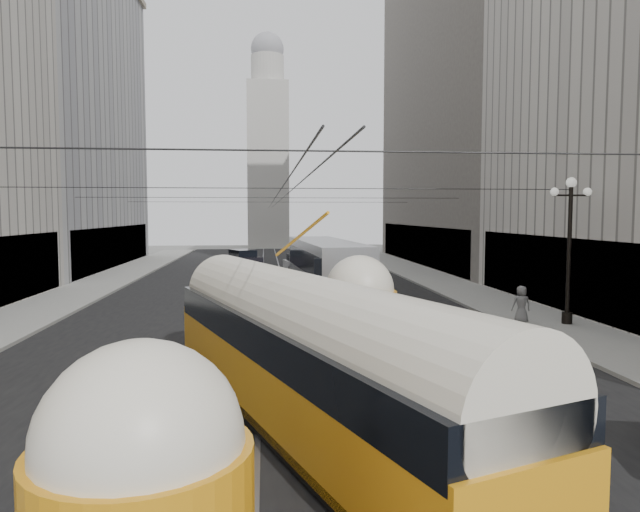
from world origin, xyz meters
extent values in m
cube|color=black|center=(0.00, 32.50, 0.00)|extent=(20.00, 85.00, 0.02)
cube|color=gray|center=(-12.00, 36.00, 0.07)|extent=(4.00, 72.00, 0.15)
cube|color=gray|center=(12.00, 36.00, 0.07)|extent=(4.00, 72.00, 0.15)
cube|color=gray|center=(-0.75, 32.50, 0.00)|extent=(0.12, 85.00, 0.04)
cube|color=gray|center=(0.75, 32.50, 0.00)|extent=(0.12, 85.00, 0.04)
cube|color=#999999|center=(-20.00, 48.00, 14.00)|extent=(12.00, 28.00, 28.00)
cube|color=black|center=(-14.05, 48.00, 2.00)|extent=(0.10, 25.20, 3.60)
cube|color=black|center=(14.05, 22.00, 2.00)|extent=(0.10, 18.00, 3.60)
cube|color=#514C47|center=(20.00, 48.00, 16.00)|extent=(12.00, 32.00, 32.00)
cube|color=black|center=(14.05, 48.00, 2.00)|extent=(0.10, 28.80, 3.60)
cube|color=#B2AFA8|center=(0.00, 80.00, 12.00)|extent=(6.00, 6.00, 24.00)
cylinder|color=#B2AFA8|center=(0.00, 80.00, 26.00)|extent=(4.80, 4.80, 4.00)
sphere|color=gray|center=(0.00, 80.00, 28.96)|extent=(4.80, 4.80, 4.80)
cylinder|color=black|center=(12.60, 18.00, 3.15)|extent=(0.18, 0.18, 6.00)
cylinder|color=black|center=(12.60, 18.00, 0.40)|extent=(0.44, 0.44, 0.50)
cylinder|color=black|center=(12.60, 18.00, 5.75)|extent=(1.60, 0.08, 0.08)
sphere|color=white|center=(12.60, 18.00, 6.30)|extent=(0.44, 0.44, 0.44)
sphere|color=white|center=(11.85, 18.00, 5.90)|extent=(0.36, 0.36, 0.36)
sphere|color=white|center=(13.35, 18.00, 5.90)|extent=(0.36, 0.36, 0.36)
cylinder|color=black|center=(0.00, 4.00, 6.00)|extent=(25.00, 0.03, 0.03)
cylinder|color=black|center=(0.00, 18.00, 6.00)|extent=(25.00, 0.03, 0.03)
cylinder|color=black|center=(0.00, 32.00, 6.00)|extent=(25.00, 0.03, 0.03)
cylinder|color=black|center=(0.00, 46.00, 6.00)|extent=(25.00, 0.03, 0.03)
cylinder|color=black|center=(0.00, 36.00, 5.80)|extent=(0.03, 72.00, 0.03)
cylinder|color=black|center=(0.40, 36.00, 5.80)|extent=(0.03, 72.00, 0.03)
cube|color=orange|center=(0.35, 7.44, 1.04)|extent=(7.20, 13.96, 1.69)
cube|color=black|center=(0.35, 7.44, 0.25)|extent=(7.05, 13.57, 0.30)
cube|color=black|center=(0.35, 7.44, 2.14)|extent=(7.14, 13.77, 0.84)
cylinder|color=silver|center=(0.35, 7.44, 2.44)|extent=(6.84, 13.66, 2.29)
sphere|color=silver|center=(-2.00, 0.99, 2.34)|extent=(2.39, 2.39, 2.39)
cylinder|color=orange|center=(2.70, 13.88, 1.14)|extent=(2.58, 2.58, 2.29)
sphere|color=silver|center=(2.70, 13.88, 2.34)|extent=(2.39, 2.39, 2.39)
cube|color=gray|center=(2.99, 27.48, 1.72)|extent=(3.71, 13.46, 3.32)
cube|color=black|center=(2.99, 27.48, 2.27)|extent=(3.70, 12.99, 1.22)
cube|color=black|center=(2.99, 20.88, 2.10)|extent=(2.55, 0.28, 1.55)
cylinder|color=black|center=(1.60, 23.02, 0.55)|extent=(0.30, 1.11, 1.11)
cylinder|color=black|center=(4.37, 23.02, 0.55)|extent=(0.30, 1.11, 1.11)
cylinder|color=black|center=(1.60, 31.93, 0.55)|extent=(0.30, 1.11, 1.11)
cylinder|color=black|center=(4.37, 31.93, 0.55)|extent=(0.30, 1.11, 1.11)
cube|color=white|center=(2.34, 42.09, 0.52)|extent=(2.71, 5.15, 0.87)
cube|color=black|center=(2.34, 42.09, 1.14)|extent=(2.15, 2.93, 0.82)
cylinder|color=black|center=(1.44, 40.42, 0.35)|extent=(0.22, 0.70, 0.70)
cylinder|color=black|center=(3.25, 40.42, 0.35)|extent=(0.22, 0.70, 0.70)
cylinder|color=black|center=(1.44, 43.76, 0.35)|extent=(0.22, 0.70, 0.70)
cylinder|color=black|center=(3.25, 43.76, 0.35)|extent=(0.22, 0.70, 0.70)
cube|color=black|center=(-2.66, 48.58, 0.53)|extent=(3.92, 5.41, 0.89)
cube|color=black|center=(-2.66, 48.58, 1.16)|extent=(2.77, 3.25, 0.84)
cylinder|color=black|center=(-3.58, 46.88, 0.36)|extent=(0.22, 0.71, 0.71)
cylinder|color=black|center=(-1.73, 46.88, 0.36)|extent=(0.22, 0.71, 0.71)
cylinder|color=black|center=(-3.58, 50.28, 0.36)|extent=(0.22, 0.71, 0.71)
cylinder|color=black|center=(-1.73, 50.28, 0.36)|extent=(0.22, 0.71, 0.71)
imported|color=black|center=(-1.57, 3.97, 0.90)|extent=(0.45, 0.67, 1.80)
imported|color=#A6A39B|center=(2.60, 3.34, 0.83)|extent=(0.81, 0.94, 1.67)
imported|color=slate|center=(10.64, 18.30, 0.98)|extent=(0.85, 0.57, 1.66)
camera|label=1|loc=(-0.57, -5.52, 4.96)|focal=32.00mm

